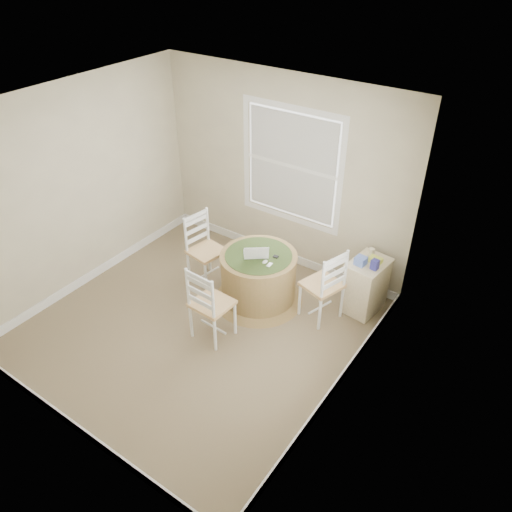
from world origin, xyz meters
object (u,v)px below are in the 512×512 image
Objects in this scene: round_table at (259,276)px; corner_chest at (366,286)px; chair_left at (207,251)px; chair_near at (212,303)px; chair_right at (322,284)px; laptop at (256,254)px.

round_table is 1.31m from corner_chest.
chair_left is 1.37× the size of corner_chest.
chair_near reaches higher than corner_chest.
chair_near is at bearing -123.94° from corner_chest.
chair_left is (-0.77, -0.06, 0.11)m from round_table.
chair_near is (-0.06, -0.84, 0.11)m from round_table.
chair_left is 2.05m from corner_chest.
chair_left is at bearing -44.42° from chair_near.
corner_chest is at bearing -127.55° from chair_near.
laptop is (-0.81, -0.20, 0.23)m from chair_right.
corner_chest is (1.23, 1.43, -0.13)m from chair_near.
corner_chest is at bearing -62.05° from chair_left.
laptop is (0.04, 0.81, 0.23)m from chair_near.
laptop is at bearing -123.56° from round_table.
chair_near is at bearing -128.03° from chair_left.
corner_chest is (0.38, 0.43, -0.13)m from chair_right.
round_table is 1.19× the size of chair_right.
chair_near is 1.00× the size of chair_right.
chair_left reaches higher than laptop.
chair_left reaches higher than round_table.
laptop is at bearing -145.68° from corner_chest.
chair_left is 1.00× the size of chair_near.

